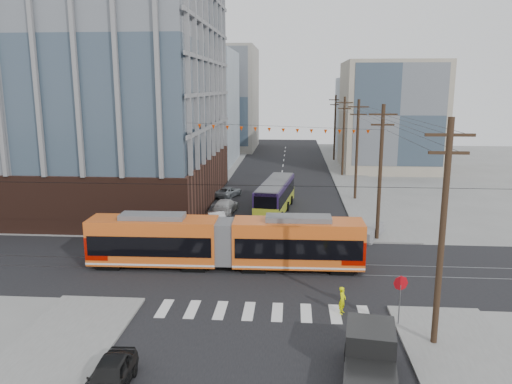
% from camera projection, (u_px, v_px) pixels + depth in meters
% --- Properties ---
extents(ground, '(160.00, 160.00, 0.00)m').
position_uv_depth(ground, '(266.00, 290.00, 30.74)').
color(ground, slate).
extents(office_building, '(30.00, 25.00, 28.60)m').
position_uv_depth(office_building, '(67.00, 67.00, 51.82)').
color(office_building, '#381E16').
rests_on(office_building, ground).
extents(bg_bldg_nw_near, '(18.00, 16.00, 18.00)m').
position_uv_depth(bg_bldg_nw_near, '(179.00, 108.00, 80.85)').
color(bg_bldg_nw_near, '#8C99A5').
rests_on(bg_bldg_nw_near, ground).
extents(bg_bldg_ne_near, '(14.00, 14.00, 16.00)m').
position_uv_depth(bg_bldg_ne_near, '(390.00, 116.00, 74.76)').
color(bg_bldg_ne_near, gray).
rests_on(bg_bldg_ne_near, ground).
extents(bg_bldg_nw_far, '(16.00, 18.00, 20.00)m').
position_uv_depth(bg_bldg_nw_far, '(216.00, 99.00, 99.94)').
color(bg_bldg_nw_far, gray).
rests_on(bg_bldg_nw_far, ground).
extents(bg_bldg_ne_far, '(16.00, 16.00, 14.00)m').
position_uv_depth(bg_bldg_ne_far, '(381.00, 115.00, 94.34)').
color(bg_bldg_ne_far, '#8C99A5').
rests_on(bg_bldg_ne_far, ground).
extents(utility_pole_near, '(0.30, 0.30, 11.00)m').
position_uv_depth(utility_pole_near, '(442.00, 236.00, 23.13)').
color(utility_pole_near, black).
rests_on(utility_pole_near, ground).
extents(utility_pole_far, '(0.30, 0.30, 11.00)m').
position_uv_depth(utility_pole_far, '(335.00, 128.00, 83.63)').
color(utility_pole_far, black).
rests_on(utility_pole_far, ground).
extents(streetcar, '(18.86, 2.97, 3.63)m').
position_uv_depth(streetcar, '(225.00, 242.00, 34.29)').
color(streetcar, '#D4571A').
rests_on(streetcar, ground).
extents(city_bus, '(3.81, 11.37, 3.16)m').
position_uv_depth(city_bus, '(275.00, 196.00, 50.01)').
color(city_bus, '#23153D').
rests_on(city_bus, ground).
extents(pickup_truck, '(2.89, 6.12, 2.00)m').
position_uv_depth(pickup_truck, '(370.00, 367.00, 20.51)').
color(pickup_truck, black).
rests_on(pickup_truck, ground).
extents(black_sedan, '(1.74, 3.99, 1.34)m').
position_uv_depth(black_sedan, '(110.00, 376.00, 20.44)').
color(black_sedan, black).
rests_on(black_sedan, ground).
extents(parked_car_silver, '(2.55, 4.49, 1.40)m').
position_uv_depth(parked_car_silver, '(216.00, 218.00, 44.88)').
color(parked_car_silver, silver).
rests_on(parked_car_silver, ground).
extents(parked_car_white, '(2.38, 4.97, 1.40)m').
position_uv_depth(parked_car_white, '(225.00, 206.00, 49.58)').
color(parked_car_white, '#BEBEBE').
rests_on(parked_car_white, ground).
extents(parked_car_grey, '(3.21, 4.66, 1.18)m').
position_uv_depth(parked_car_grey, '(228.00, 192.00, 56.73)').
color(parked_car_grey, slate).
rests_on(parked_car_grey, ground).
extents(pedestrian, '(0.56, 0.67, 1.55)m').
position_uv_depth(pedestrian, '(342.00, 300.00, 27.47)').
color(pedestrian, '#E0E902').
rests_on(pedestrian, ground).
extents(stop_sign, '(0.95, 0.95, 2.61)m').
position_uv_depth(stop_sign, '(399.00, 303.00, 25.89)').
color(stop_sign, '#AB0710').
rests_on(stop_sign, ground).
extents(jersey_barrier, '(2.66, 4.33, 0.86)m').
position_uv_depth(jersey_barrier, '(373.00, 232.00, 41.46)').
color(jersey_barrier, slate).
rests_on(jersey_barrier, ground).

